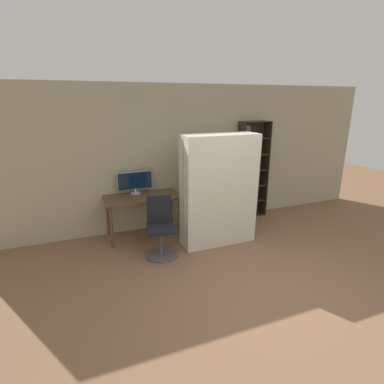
{
  "coord_description": "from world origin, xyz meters",
  "views": [
    {
      "loc": [
        -2.14,
        -2.55,
        2.4
      ],
      "look_at": [
        -0.53,
        1.55,
        1.05
      ],
      "focal_mm": 28.0,
      "sensor_mm": 36.0,
      "label": 1
    }
  ],
  "objects_px": {
    "bookshelf": "(249,171)",
    "mattress_near": "(222,192)",
    "monitor": "(135,181)",
    "office_chair": "(161,232)",
    "mattress_far": "(216,189)"
  },
  "relations": [
    {
      "from": "mattress_near",
      "to": "mattress_far",
      "type": "relative_size",
      "value": 1.0
    },
    {
      "from": "office_chair",
      "to": "bookshelf",
      "type": "xyz_separation_m",
      "value": [
        2.22,
        1.01,
        0.6
      ]
    },
    {
      "from": "monitor",
      "to": "mattress_near",
      "type": "xyz_separation_m",
      "value": [
        1.24,
        -1.05,
        -0.05
      ]
    },
    {
      "from": "bookshelf",
      "to": "mattress_far",
      "type": "relative_size",
      "value": 1.06
    },
    {
      "from": "office_chair",
      "to": "monitor",
      "type": "bearing_deg",
      "value": 100.06
    },
    {
      "from": "office_chair",
      "to": "bookshelf",
      "type": "relative_size",
      "value": 0.47
    },
    {
      "from": "monitor",
      "to": "bookshelf",
      "type": "relative_size",
      "value": 0.32
    },
    {
      "from": "monitor",
      "to": "bookshelf",
      "type": "height_order",
      "value": "bookshelf"
    },
    {
      "from": "monitor",
      "to": "mattress_far",
      "type": "distance_m",
      "value": 1.48
    },
    {
      "from": "bookshelf",
      "to": "mattress_near",
      "type": "height_order",
      "value": "bookshelf"
    },
    {
      "from": "mattress_near",
      "to": "mattress_far",
      "type": "distance_m",
      "value": 0.24
    },
    {
      "from": "monitor",
      "to": "office_chair",
      "type": "xyz_separation_m",
      "value": [
        0.18,
        -1.01,
        -0.6
      ]
    },
    {
      "from": "monitor",
      "to": "mattress_near",
      "type": "height_order",
      "value": "mattress_near"
    },
    {
      "from": "monitor",
      "to": "mattress_near",
      "type": "relative_size",
      "value": 0.33
    },
    {
      "from": "office_chair",
      "to": "mattress_far",
      "type": "relative_size",
      "value": 0.5
    }
  ]
}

